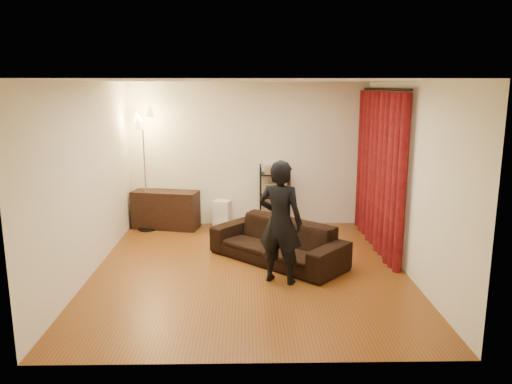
{
  "coord_description": "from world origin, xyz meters",
  "views": [
    {
      "loc": [
        -0.03,
        -6.88,
        2.64
      ],
      "look_at": [
        0.1,
        0.3,
        1.1
      ],
      "focal_mm": 35.0,
      "sensor_mm": 36.0,
      "label": 1
    }
  ],
  "objects_px": {
    "sofa": "(277,242)",
    "person": "(280,222)",
    "floor_lamp": "(145,171)",
    "media_cabinet": "(166,210)",
    "storage_boxes": "(222,214)",
    "wire_shelf": "(275,196)"
  },
  "relations": [
    {
      "from": "media_cabinet",
      "to": "floor_lamp",
      "type": "distance_m",
      "value": 0.83
    },
    {
      "from": "sofa",
      "to": "storage_boxes",
      "type": "bearing_deg",
      "value": 158.75
    },
    {
      "from": "media_cabinet",
      "to": "floor_lamp",
      "type": "height_order",
      "value": "floor_lamp"
    },
    {
      "from": "storage_boxes",
      "to": "wire_shelf",
      "type": "relative_size",
      "value": 0.44
    },
    {
      "from": "sofa",
      "to": "floor_lamp",
      "type": "height_order",
      "value": "floor_lamp"
    },
    {
      "from": "person",
      "to": "media_cabinet",
      "type": "distance_m",
      "value": 3.35
    },
    {
      "from": "sofa",
      "to": "media_cabinet",
      "type": "xyz_separation_m",
      "value": [
        -1.99,
        1.86,
        0.04
      ]
    },
    {
      "from": "person",
      "to": "floor_lamp",
      "type": "relative_size",
      "value": 0.76
    },
    {
      "from": "person",
      "to": "wire_shelf",
      "type": "xyz_separation_m",
      "value": [
        0.08,
        2.71,
        -0.25
      ]
    },
    {
      "from": "sofa",
      "to": "person",
      "type": "distance_m",
      "value": 0.97
    },
    {
      "from": "floor_lamp",
      "to": "media_cabinet",
      "type": "bearing_deg",
      "value": 19.58
    },
    {
      "from": "sofa",
      "to": "wire_shelf",
      "type": "distance_m",
      "value": 1.93
    },
    {
      "from": "wire_shelf",
      "to": "sofa",
      "type": "bearing_deg",
      "value": -87.28
    },
    {
      "from": "sofa",
      "to": "floor_lamp",
      "type": "relative_size",
      "value": 0.96
    },
    {
      "from": "media_cabinet",
      "to": "wire_shelf",
      "type": "bearing_deg",
      "value": 13.61
    },
    {
      "from": "person",
      "to": "floor_lamp",
      "type": "height_order",
      "value": "floor_lamp"
    },
    {
      "from": "wire_shelf",
      "to": "person",
      "type": "bearing_deg",
      "value": -87.1
    },
    {
      "from": "person",
      "to": "floor_lamp",
      "type": "bearing_deg",
      "value": -24.24
    },
    {
      "from": "media_cabinet",
      "to": "storage_boxes",
      "type": "xyz_separation_m",
      "value": [
        1.06,
        0.03,
        -0.09
      ]
    },
    {
      "from": "media_cabinet",
      "to": "wire_shelf",
      "type": "relative_size",
      "value": 1.03
    },
    {
      "from": "storage_boxes",
      "to": "person",
      "type": "bearing_deg",
      "value": -71.36
    },
    {
      "from": "media_cabinet",
      "to": "storage_boxes",
      "type": "distance_m",
      "value": 1.07
    }
  ]
}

